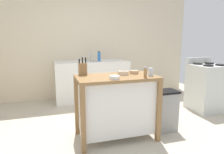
# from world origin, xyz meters

# --- Properties ---
(ground_plane) EXTENTS (6.32, 6.32, 0.00)m
(ground_plane) POSITION_xyz_m (0.00, 0.00, 0.00)
(ground_plane) COLOR #BCB29E
(ground_plane) RESTS_ON ground
(wall_back) EXTENTS (5.32, 0.10, 2.60)m
(wall_back) POSITION_xyz_m (0.00, 2.27, 1.30)
(wall_back) COLOR beige
(wall_back) RESTS_ON ground
(kitchen_island) EXTENTS (1.09, 0.61, 0.90)m
(kitchen_island) POSITION_xyz_m (0.04, 0.01, 0.50)
(kitchen_island) COLOR olive
(kitchen_island) RESTS_ON ground
(knife_block) EXTENTS (0.11, 0.09, 0.25)m
(knife_block) POSITION_xyz_m (-0.38, 0.21, 0.99)
(knife_block) COLOR olive
(knife_block) RESTS_ON kitchen_island
(bowl_stoneware_deep) EXTENTS (0.13, 0.13, 0.05)m
(bowl_stoneware_deep) POSITION_xyz_m (0.35, 0.11, 0.92)
(bowl_stoneware_deep) COLOR tan
(bowl_stoneware_deep) RESTS_ON kitchen_island
(bowl_ceramic_small) EXTENTS (0.13, 0.13, 0.05)m
(bowl_ceramic_small) POSITION_xyz_m (-0.05, -0.20, 0.92)
(bowl_ceramic_small) COLOR silver
(bowl_ceramic_small) RESTS_ON kitchen_island
(bowl_ceramic_wide) EXTENTS (0.15, 0.15, 0.05)m
(bowl_ceramic_wide) POSITION_xyz_m (0.16, 0.07, 0.93)
(bowl_ceramic_wide) COLOR beige
(bowl_ceramic_wide) RESTS_ON kitchen_island
(drinking_cup) EXTENTS (0.07, 0.07, 0.11)m
(drinking_cup) POSITION_xyz_m (0.49, -0.13, 0.95)
(drinking_cup) COLOR silver
(drinking_cup) RESTS_ON kitchen_island
(pepper_grinder) EXTENTS (0.04, 0.04, 0.15)m
(pepper_grinder) POSITION_xyz_m (0.36, -0.23, 0.97)
(pepper_grinder) COLOR #9E7042
(pepper_grinder) RESTS_ON kitchen_island
(trash_bin) EXTENTS (0.36, 0.28, 0.63)m
(trash_bin) POSITION_xyz_m (0.83, 0.01, 0.32)
(trash_bin) COLOR gray
(trash_bin) RESTS_ON ground
(sink_counter) EXTENTS (1.64, 0.60, 0.90)m
(sink_counter) POSITION_xyz_m (0.10, 1.92, 0.45)
(sink_counter) COLOR white
(sink_counter) RESTS_ON ground
(sink_faucet) EXTENTS (0.02, 0.02, 0.22)m
(sink_faucet) POSITION_xyz_m (0.10, 2.06, 1.01)
(sink_faucet) COLOR #B7BCC1
(sink_faucet) RESTS_ON sink_counter
(bottle_hand_soap) EXTENTS (0.07, 0.07, 0.22)m
(bottle_hand_soap) POSITION_xyz_m (0.26, 1.86, 1.00)
(bottle_hand_soap) COLOR blue
(bottle_hand_soap) RESTS_ON sink_counter
(stove) EXTENTS (0.60, 0.60, 1.02)m
(stove) POSITION_xyz_m (2.11, 0.58, 0.46)
(stove) COLOR silver
(stove) RESTS_ON ground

